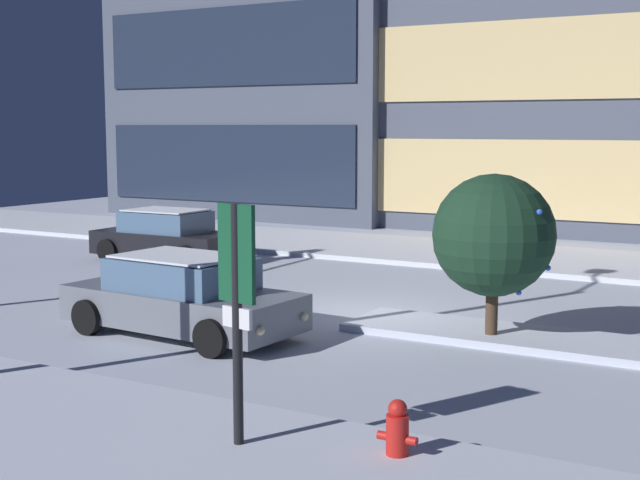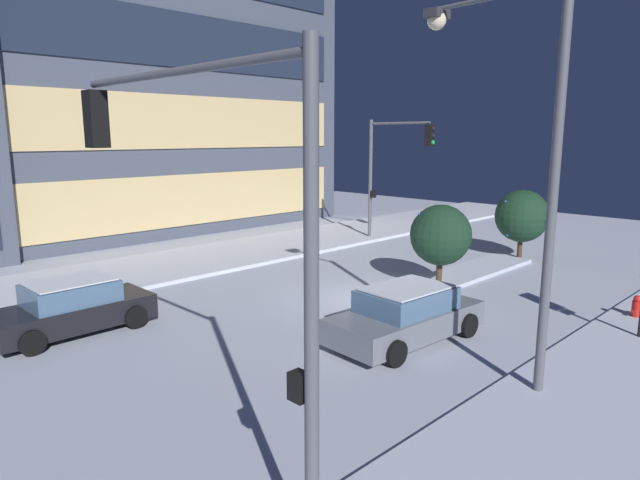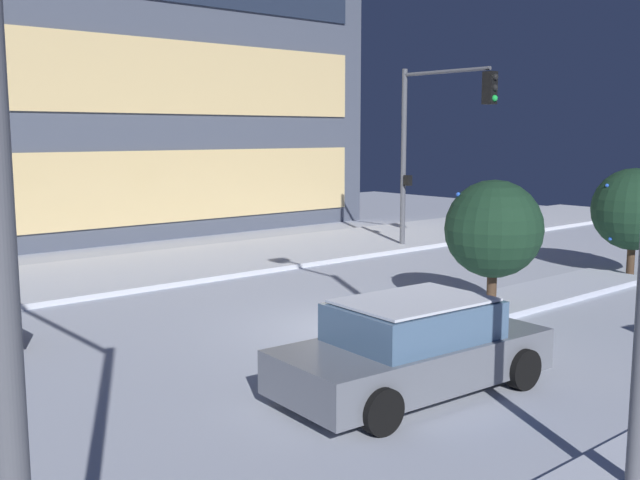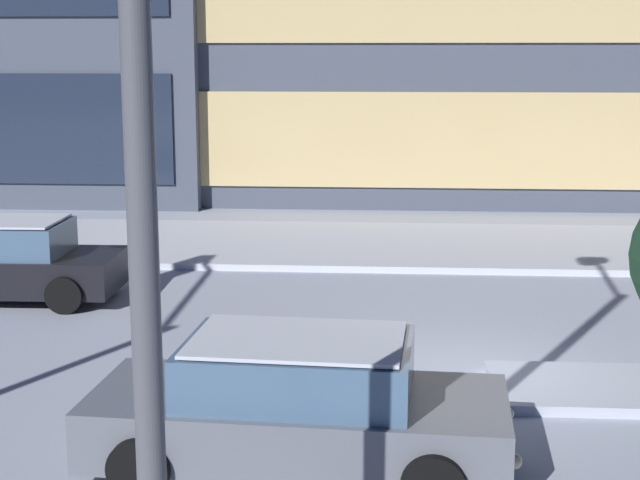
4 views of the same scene
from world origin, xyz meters
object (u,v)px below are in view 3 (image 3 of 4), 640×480
at_px(decorated_tree_left_of_median, 494,229).
at_px(street_lamp_arched, 590,8).
at_px(car_near, 413,348).
at_px(decorated_tree_median, 634,209).
at_px(traffic_light_corner_far_right, 436,127).

bearing_deg(decorated_tree_left_of_median, street_lamp_arched, -136.87).
relative_size(car_near, decorated_tree_left_of_median, 1.56).
bearing_deg(car_near, decorated_tree_median, 15.64).
distance_m(street_lamp_arched, decorated_tree_median, 14.14).
height_order(decorated_tree_median, decorated_tree_left_of_median, decorated_tree_median).
xyz_separation_m(decorated_tree_median, decorated_tree_left_of_median, (-6.81, -0.20, 0.03)).
bearing_deg(street_lamp_arched, decorated_tree_left_of_median, -42.62).
relative_size(decorated_tree_median, decorated_tree_left_of_median, 1.01).
xyz_separation_m(car_near, decorated_tree_median, (11.95, 2.52, 1.18)).
relative_size(traffic_light_corner_far_right, decorated_tree_left_of_median, 2.06).
height_order(traffic_light_corner_far_right, decorated_tree_median, traffic_light_corner_far_right).
bearing_deg(decorated_tree_median, car_near, -168.10).
bearing_deg(traffic_light_corner_far_right, car_near, -50.59).
bearing_deg(decorated_tree_left_of_median, traffic_light_corner_far_right, 49.33).
height_order(car_near, street_lamp_arched, street_lamp_arched).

